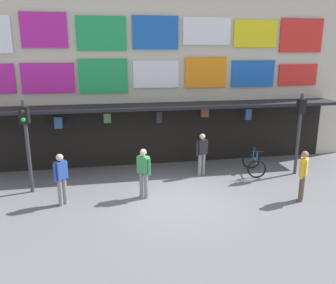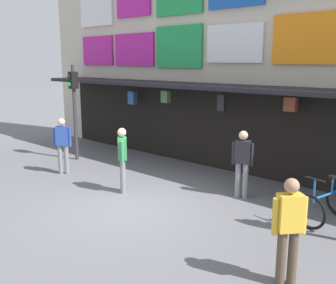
{
  "view_description": "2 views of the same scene",
  "coord_description": "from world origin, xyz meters",
  "px_view_note": "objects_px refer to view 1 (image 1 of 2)",
  "views": [
    {
      "loc": [
        -2.15,
        -10.16,
        4.73
      ],
      "look_at": [
        0.07,
        1.65,
        1.55
      ],
      "focal_mm": 36.83,
      "sensor_mm": 36.0,
      "label": 1
    },
    {
      "loc": [
        6.25,
        -5.82,
        3.31
      ],
      "look_at": [
        -0.49,
        1.65,
        1.2
      ],
      "focal_mm": 41.24,
      "sensor_mm": 36.0,
      "label": 2
    }
  ],
  "objects_px": {
    "traffic_light_near": "(26,132)",
    "pedestrian_in_red": "(61,176)",
    "pedestrian_in_yellow": "(303,173)",
    "traffic_light_far": "(300,121)",
    "bicycle_parked": "(254,164)",
    "pedestrian_in_black": "(202,152)",
    "pedestrian_in_white": "(144,171)"
  },
  "relations": [
    {
      "from": "traffic_light_near",
      "to": "pedestrian_in_red",
      "type": "distance_m",
      "value": 2.09
    },
    {
      "from": "traffic_light_far",
      "to": "pedestrian_in_white",
      "type": "bearing_deg",
      "value": -168.9
    },
    {
      "from": "bicycle_parked",
      "to": "pedestrian_in_red",
      "type": "xyz_separation_m",
      "value": [
        -7.18,
        -1.63,
        0.55
      ]
    },
    {
      "from": "traffic_light_near",
      "to": "pedestrian_in_white",
      "type": "distance_m",
      "value": 4.12
    },
    {
      "from": "pedestrian_in_red",
      "to": "pedestrian_in_white",
      "type": "relative_size",
      "value": 1.0
    },
    {
      "from": "traffic_light_near",
      "to": "traffic_light_far",
      "type": "distance_m",
      "value": 9.94
    },
    {
      "from": "bicycle_parked",
      "to": "pedestrian_in_red",
      "type": "relative_size",
      "value": 0.77
    },
    {
      "from": "traffic_light_near",
      "to": "pedestrian_in_yellow",
      "type": "height_order",
      "value": "traffic_light_near"
    },
    {
      "from": "traffic_light_far",
      "to": "pedestrian_in_black",
      "type": "xyz_separation_m",
      "value": [
        -3.72,
        0.49,
        -1.19
      ]
    },
    {
      "from": "pedestrian_in_black",
      "to": "pedestrian_in_red",
      "type": "height_order",
      "value": "same"
    },
    {
      "from": "pedestrian_in_red",
      "to": "pedestrian_in_white",
      "type": "distance_m",
      "value": 2.59
    },
    {
      "from": "pedestrian_in_yellow",
      "to": "pedestrian_in_red",
      "type": "height_order",
      "value": "same"
    },
    {
      "from": "traffic_light_far",
      "to": "pedestrian_in_red",
      "type": "height_order",
      "value": "traffic_light_far"
    },
    {
      "from": "bicycle_parked",
      "to": "pedestrian_in_white",
      "type": "distance_m",
      "value": 4.88
    },
    {
      "from": "traffic_light_near",
      "to": "pedestrian_in_red",
      "type": "bearing_deg",
      "value": -47.4
    },
    {
      "from": "pedestrian_in_yellow",
      "to": "pedestrian_in_red",
      "type": "bearing_deg",
      "value": 171.75
    },
    {
      "from": "bicycle_parked",
      "to": "traffic_light_near",
      "type": "bearing_deg",
      "value": -177.51
    },
    {
      "from": "traffic_light_far",
      "to": "bicycle_parked",
      "type": "bearing_deg",
      "value": 167.91
    },
    {
      "from": "pedestrian_in_red",
      "to": "pedestrian_in_yellow",
      "type": "bearing_deg",
      "value": -8.25
    },
    {
      "from": "pedestrian_in_yellow",
      "to": "pedestrian_in_white",
      "type": "relative_size",
      "value": 1.0
    },
    {
      "from": "pedestrian_in_yellow",
      "to": "traffic_light_near",
      "type": "bearing_deg",
      "value": 164.88
    },
    {
      "from": "pedestrian_in_red",
      "to": "traffic_light_near",
      "type": "bearing_deg",
      "value": 132.6
    },
    {
      "from": "traffic_light_far",
      "to": "bicycle_parked",
      "type": "distance_m",
      "value": 2.39
    },
    {
      "from": "pedestrian_in_white",
      "to": "pedestrian_in_red",
      "type": "bearing_deg",
      "value": -178.42
    },
    {
      "from": "bicycle_parked",
      "to": "pedestrian_in_black",
      "type": "distance_m",
      "value": 2.19
    },
    {
      "from": "traffic_light_near",
      "to": "pedestrian_in_black",
      "type": "height_order",
      "value": "traffic_light_near"
    },
    {
      "from": "bicycle_parked",
      "to": "pedestrian_in_yellow",
      "type": "relative_size",
      "value": 0.77
    },
    {
      "from": "traffic_light_far",
      "to": "bicycle_parked",
      "type": "height_order",
      "value": "traffic_light_far"
    },
    {
      "from": "traffic_light_far",
      "to": "pedestrian_in_yellow",
      "type": "distance_m",
      "value": 2.92
    },
    {
      "from": "traffic_light_near",
      "to": "pedestrian_in_red",
      "type": "height_order",
      "value": "traffic_light_near"
    },
    {
      "from": "bicycle_parked",
      "to": "pedestrian_in_red",
      "type": "distance_m",
      "value": 7.38
    },
    {
      "from": "pedestrian_in_yellow",
      "to": "pedestrian_in_white",
      "type": "height_order",
      "value": "same"
    }
  ]
}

